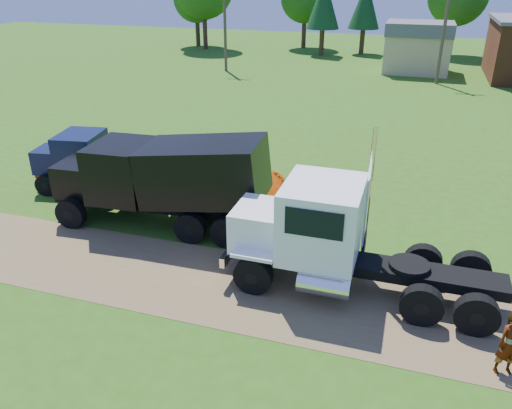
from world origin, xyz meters
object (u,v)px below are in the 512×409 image
(black_dump_truck, at_px, (166,177))
(navy_truck, at_px, (95,162))
(spectator_a, at_px, (510,345))
(orange_pickup, at_px, (228,176))
(white_semi_tractor, at_px, (324,235))

(black_dump_truck, relative_size, navy_truck, 1.39)
(black_dump_truck, height_order, spectator_a, black_dump_truck)
(orange_pickup, xyz_separation_m, spectator_a, (10.63, -8.45, 0.07))
(black_dump_truck, relative_size, spectator_a, 4.96)
(black_dump_truck, relative_size, orange_pickup, 1.49)
(navy_truck, relative_size, orange_pickup, 1.07)
(white_semi_tractor, bearing_deg, navy_truck, 158.96)
(spectator_a, bearing_deg, navy_truck, 136.29)
(white_semi_tractor, distance_m, spectator_a, 5.85)
(navy_truck, xyz_separation_m, orange_pickup, (5.88, 1.54, -0.55))
(black_dump_truck, height_order, orange_pickup, black_dump_truck)
(black_dump_truck, bearing_deg, white_semi_tractor, -22.29)
(navy_truck, relative_size, spectator_a, 3.57)
(white_semi_tractor, height_order, black_dump_truck, white_semi_tractor)
(navy_truck, bearing_deg, spectator_a, -32.46)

